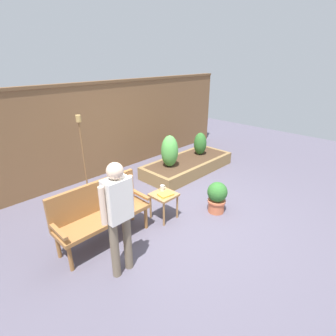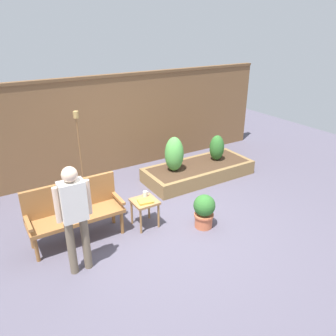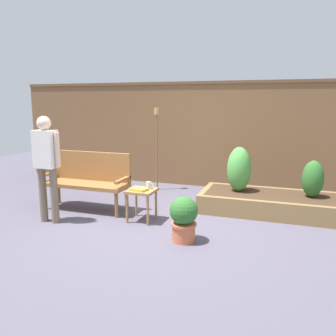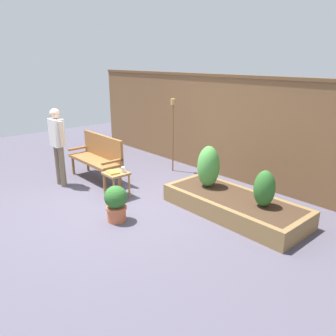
{
  "view_description": "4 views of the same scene",
  "coord_description": "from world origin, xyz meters",
  "px_view_note": "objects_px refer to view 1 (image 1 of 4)",
  "views": [
    {
      "loc": [
        -3.08,
        -2.65,
        2.64
      ],
      "look_at": [
        0.42,
        0.76,
        0.57
      ],
      "focal_mm": 28.03,
      "sensor_mm": 36.0,
      "label": 1
    },
    {
      "loc": [
        -2.45,
        -4.06,
        3.16
      ],
      "look_at": [
        0.49,
        0.7,
        0.68
      ],
      "focal_mm": 35.31,
      "sensor_mm": 36.0,
      "label": 2
    },
    {
      "loc": [
        1.71,
        -4.41,
        1.76
      ],
      "look_at": [
        -0.13,
        0.9,
        0.68
      ],
      "focal_mm": 37.12,
      "sensor_mm": 36.0,
      "label": 3
    },
    {
      "loc": [
        4.65,
        -2.96,
        2.45
      ],
      "look_at": [
        0.54,
        0.7,
        0.65
      ],
      "focal_mm": 35.73,
      "sensor_mm": 36.0,
      "label": 4
    }
  ],
  "objects_px": {
    "side_table": "(164,198)",
    "tiki_torch": "(81,141)",
    "shrub_near_bench": "(170,151)",
    "shrub_far_corner": "(200,144)",
    "person_by_bench": "(118,211)",
    "cup_on_table": "(162,188)",
    "book_on_table": "(166,194)",
    "potted_boxwood": "(217,196)",
    "garden_bench": "(100,209)"
  },
  "relations": [
    {
      "from": "side_table",
      "to": "tiki_torch",
      "type": "distance_m",
      "value": 2.01
    },
    {
      "from": "shrub_near_bench",
      "to": "shrub_far_corner",
      "type": "relative_size",
      "value": 1.28
    },
    {
      "from": "side_table",
      "to": "person_by_bench",
      "type": "xyz_separation_m",
      "value": [
        -1.27,
        -0.5,
        0.54
      ]
    },
    {
      "from": "side_table",
      "to": "cup_on_table",
      "type": "relative_size",
      "value": 4.34
    },
    {
      "from": "cup_on_table",
      "to": "shrub_near_bench",
      "type": "xyz_separation_m",
      "value": [
        1.2,
        0.98,
        0.14
      ]
    },
    {
      "from": "shrub_near_bench",
      "to": "book_on_table",
      "type": "bearing_deg",
      "value": -138.33
    },
    {
      "from": "potted_boxwood",
      "to": "shrub_far_corner",
      "type": "relative_size",
      "value": 1.02
    },
    {
      "from": "book_on_table",
      "to": "person_by_bench",
      "type": "height_order",
      "value": "person_by_bench"
    },
    {
      "from": "shrub_near_bench",
      "to": "garden_bench",
      "type": "bearing_deg",
      "value": -160.98
    },
    {
      "from": "cup_on_table",
      "to": "potted_boxwood",
      "type": "relative_size",
      "value": 0.19
    },
    {
      "from": "potted_boxwood",
      "to": "side_table",
      "type": "bearing_deg",
      "value": 146.26
    },
    {
      "from": "cup_on_table",
      "to": "person_by_bench",
      "type": "distance_m",
      "value": 1.53
    },
    {
      "from": "potted_boxwood",
      "to": "person_by_bench",
      "type": "bearing_deg",
      "value": 178.77
    },
    {
      "from": "shrub_near_bench",
      "to": "person_by_bench",
      "type": "xyz_separation_m",
      "value": [
        -2.54,
        -1.59,
        0.27
      ]
    },
    {
      "from": "shrub_far_corner",
      "to": "tiki_torch",
      "type": "bearing_deg",
      "value": 165.6
    },
    {
      "from": "potted_boxwood",
      "to": "person_by_bench",
      "type": "height_order",
      "value": "person_by_bench"
    },
    {
      "from": "tiki_torch",
      "to": "side_table",
      "type": "bearing_deg",
      "value": -76.1
    },
    {
      "from": "potted_boxwood",
      "to": "tiki_torch",
      "type": "xyz_separation_m",
      "value": [
        -1.27,
        2.36,
        0.81
      ]
    },
    {
      "from": "garden_bench",
      "to": "side_table",
      "type": "xyz_separation_m",
      "value": [
        1.08,
        -0.27,
        -0.15
      ]
    },
    {
      "from": "garden_bench",
      "to": "shrub_far_corner",
      "type": "xyz_separation_m",
      "value": [
        3.49,
        0.81,
        0.04
      ]
    },
    {
      "from": "tiki_torch",
      "to": "person_by_bench",
      "type": "relative_size",
      "value": 1.05
    },
    {
      "from": "tiki_torch",
      "to": "person_by_bench",
      "type": "xyz_separation_m",
      "value": [
        -0.82,
        -2.32,
        -0.19
      ]
    },
    {
      "from": "person_by_bench",
      "to": "shrub_far_corner",
      "type": "bearing_deg",
      "value": 23.37
    },
    {
      "from": "shrub_far_corner",
      "to": "tiki_torch",
      "type": "distance_m",
      "value": 3.0
    },
    {
      "from": "tiki_torch",
      "to": "garden_bench",
      "type": "bearing_deg",
      "value": -112.27
    },
    {
      "from": "shrub_far_corner",
      "to": "person_by_bench",
      "type": "height_order",
      "value": "person_by_bench"
    },
    {
      "from": "potted_boxwood",
      "to": "shrub_far_corner",
      "type": "bearing_deg",
      "value": 45.78
    },
    {
      "from": "shrub_near_bench",
      "to": "person_by_bench",
      "type": "relative_size",
      "value": 0.47
    },
    {
      "from": "person_by_bench",
      "to": "shrub_near_bench",
      "type": "bearing_deg",
      "value": 31.98
    },
    {
      "from": "book_on_table",
      "to": "shrub_near_bench",
      "type": "relative_size",
      "value": 0.32
    },
    {
      "from": "garden_bench",
      "to": "person_by_bench",
      "type": "xyz_separation_m",
      "value": [
        -0.19,
        -0.77,
        0.39
      ]
    },
    {
      "from": "garden_bench",
      "to": "shrub_far_corner",
      "type": "height_order",
      "value": "garden_bench"
    },
    {
      "from": "side_table",
      "to": "person_by_bench",
      "type": "height_order",
      "value": "person_by_bench"
    },
    {
      "from": "cup_on_table",
      "to": "tiki_torch",
      "type": "xyz_separation_m",
      "value": [
        -0.52,
        1.71,
        0.6
      ]
    },
    {
      "from": "garden_bench",
      "to": "cup_on_table",
      "type": "xyz_separation_m",
      "value": [
        1.16,
        -0.17,
        -0.01
      ]
    },
    {
      "from": "cup_on_table",
      "to": "tiki_torch",
      "type": "relative_size",
      "value": 0.07
    },
    {
      "from": "tiki_torch",
      "to": "person_by_bench",
      "type": "height_order",
      "value": "tiki_torch"
    },
    {
      "from": "cup_on_table",
      "to": "person_by_bench",
      "type": "xyz_separation_m",
      "value": [
        -1.34,
        -0.61,
        0.4
      ]
    },
    {
      "from": "side_table",
      "to": "cup_on_table",
      "type": "bearing_deg",
      "value": 55.11
    },
    {
      "from": "garden_bench",
      "to": "cup_on_table",
      "type": "bearing_deg",
      "value": -8.26
    },
    {
      "from": "book_on_table",
      "to": "person_by_bench",
      "type": "xyz_separation_m",
      "value": [
        -1.26,
        -0.44,
        0.44
      ]
    },
    {
      "from": "shrub_near_bench",
      "to": "person_by_bench",
      "type": "distance_m",
      "value": 3.01
    },
    {
      "from": "book_on_table",
      "to": "cup_on_table",
      "type": "bearing_deg",
      "value": 72.4
    },
    {
      "from": "side_table",
      "to": "shrub_far_corner",
      "type": "height_order",
      "value": "shrub_far_corner"
    },
    {
      "from": "potted_boxwood",
      "to": "person_by_bench",
      "type": "relative_size",
      "value": 0.38
    },
    {
      "from": "side_table",
      "to": "tiki_torch",
      "type": "bearing_deg",
      "value": 103.9
    },
    {
      "from": "side_table",
      "to": "shrub_near_bench",
      "type": "bearing_deg",
      "value": 40.49
    },
    {
      "from": "book_on_table",
      "to": "shrub_near_bench",
      "type": "height_order",
      "value": "shrub_near_bench"
    },
    {
      "from": "side_table",
      "to": "cup_on_table",
      "type": "distance_m",
      "value": 0.19
    },
    {
      "from": "book_on_table",
      "to": "shrub_far_corner",
      "type": "xyz_separation_m",
      "value": [
        2.42,
        1.14,
        0.09
      ]
    }
  ]
}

